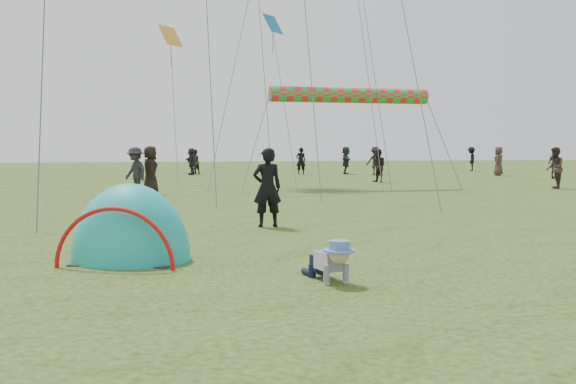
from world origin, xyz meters
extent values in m
plane|color=#19330A|center=(0.00, 0.00, 0.00)|extent=(140.00, 140.00, 0.00)
ellipsoid|color=teal|center=(-2.07, 1.78, 0.00)|extent=(2.25, 2.05, 2.39)
imported|color=black|center=(0.78, 5.42, 0.86)|extent=(0.63, 0.42, 1.73)
imported|color=black|center=(-1.40, 25.52, 0.80)|extent=(0.44, 0.62, 1.61)
imported|color=black|center=(9.59, 21.69, 0.83)|extent=(0.88, 0.98, 1.66)
imported|color=#293942|center=(20.40, 22.90, 0.84)|extent=(0.49, 1.02, 1.69)
imported|color=black|center=(12.39, 29.57, 0.90)|extent=(1.31, 1.26, 1.79)
imported|color=black|center=(-1.56, 15.90, 0.89)|extent=(0.65, 0.92, 1.79)
imported|color=black|center=(1.34, 34.19, 0.85)|extent=(0.74, 1.64, 1.70)
imported|color=#372B24|center=(1.51, 33.82, 0.80)|extent=(0.99, 0.97, 1.61)
imported|color=#1C282C|center=(1.20, 32.31, 0.81)|extent=(0.72, 1.03, 1.62)
imported|color=black|center=(21.67, 34.41, 0.89)|extent=(1.10, 1.32, 1.77)
imported|color=#412A27|center=(19.55, 27.22, 0.89)|extent=(0.99, 1.03, 1.78)
imported|color=#1A262D|center=(11.13, 31.55, 0.89)|extent=(0.98, 1.74, 1.79)
imported|color=black|center=(8.12, 31.63, 0.86)|extent=(0.68, 0.50, 1.73)
imported|color=#392622|center=(15.03, 15.40, 0.88)|extent=(1.02, 1.08, 1.76)
imported|color=black|center=(-2.10, 15.59, 0.88)|extent=(1.15, 1.30, 1.75)
cylinder|color=red|center=(6.68, 17.49, 3.91)|extent=(6.85, 0.64, 0.64)
plane|color=gold|center=(-0.36, 24.38, 7.24)|extent=(1.26, 1.26, 1.03)
plane|color=#1271B6|center=(4.52, 22.99, 7.78)|extent=(1.18, 1.18, 0.96)
camera|label=1|loc=(-1.90, -8.29, 1.74)|focal=40.00mm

